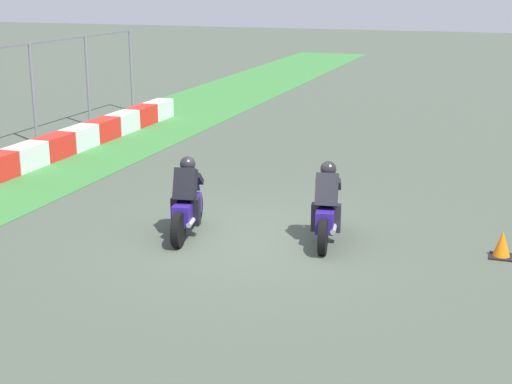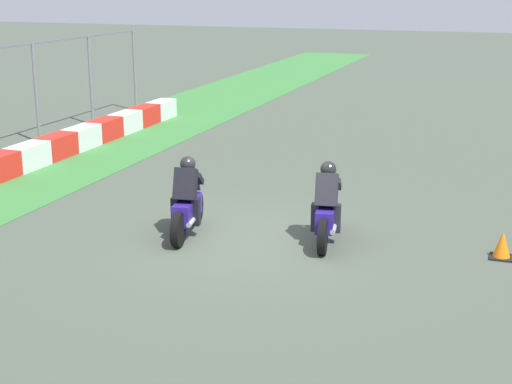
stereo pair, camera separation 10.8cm
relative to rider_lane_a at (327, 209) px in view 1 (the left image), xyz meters
The scene contains 4 objects.
ground_plane 1.57m from the rider_lane_a, 104.25° to the left, with size 120.00×120.00×0.00m, color #465043.
rider_lane_a is the anchor object (origin of this frame).
rider_lane_b 2.64m from the rider_lane_a, 100.94° to the left, with size 2.03×0.62×1.51m.
traffic_cone 3.15m from the rider_lane_a, 86.52° to the right, with size 0.40×0.40×0.49m.
Camera 1 is at (-12.63, -4.53, 4.73)m, focal length 52.87 mm.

